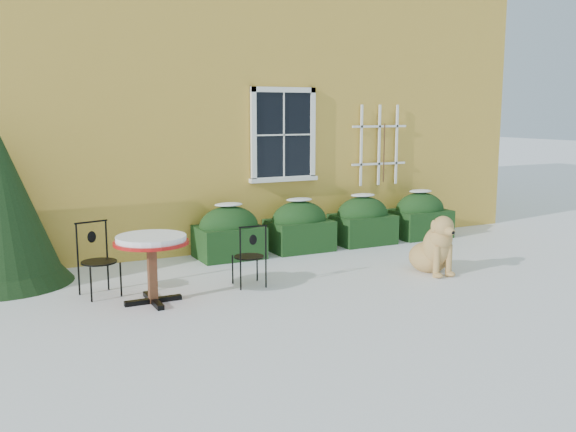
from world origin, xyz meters
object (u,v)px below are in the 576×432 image
bistro_table (151,247)px  patio_chair_near (250,255)px  patio_chair_far (98,259)px  dog (434,249)px

bistro_table → patio_chair_near: patio_chair_near is taller
bistro_table → patio_chair_far: size_ratio=0.97×
dog → patio_chair_far: bearing=172.6°
bistro_table → dog: (4.13, -0.41, -0.35)m
patio_chair_near → patio_chair_far: bearing=-9.9°
patio_chair_far → dog: patio_chair_far is taller
bistro_table → patio_chair_far: patio_chair_far is taller
patio_chair_near → bistro_table: bearing=11.5°
patio_chair_far → dog: (4.67, -1.08, -0.11)m
patio_chair_near → dog: 2.79m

